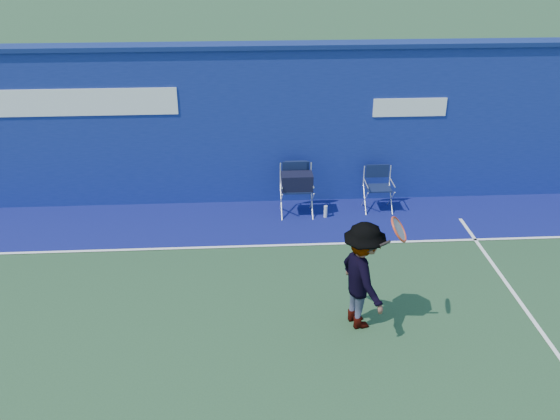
{
  "coord_description": "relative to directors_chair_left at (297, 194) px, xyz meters",
  "views": [
    {
      "loc": [
        0.52,
        -5.71,
        5.17
      ],
      "look_at": [
        1.0,
        2.6,
        1.0
      ],
      "focal_mm": 38.0,
      "sensor_mm": 36.0,
      "label": 1
    }
  ],
  "objects": [
    {
      "name": "water_bottle",
      "position": [
        0.54,
        -0.18,
        -0.3
      ],
      "size": [
        0.07,
        0.07,
        0.24
      ],
      "primitive_type": "cylinder",
      "color": "silver",
      "rests_on": "ground"
    },
    {
      "name": "tennis_player",
      "position": [
        0.6,
        -3.45,
        0.37
      ],
      "size": [
        0.99,
        1.14,
        1.72
      ],
      "color": "#EA4738",
      "rests_on": "ground"
    },
    {
      "name": "ground",
      "position": [
        -1.42,
        -4.42,
        -0.42
      ],
      "size": [
        80.0,
        80.0,
        0.0
      ],
      "primitive_type": "plane",
      "color": "#244327",
      "rests_on": "ground"
    },
    {
      "name": "court_lines",
      "position": [
        -1.42,
        -3.82,
        -0.41
      ],
      "size": [
        24.0,
        12.0,
        0.01
      ],
      "color": "white",
      "rests_on": "out_of_bounds_strip"
    },
    {
      "name": "directors_chair_left",
      "position": [
        0.0,
        0.0,
        0.0
      ],
      "size": [
        0.58,
        0.54,
        0.99
      ],
      "color": "silver",
      "rests_on": "ground"
    },
    {
      "name": "directors_chair_right",
      "position": [
        1.59,
        0.09,
        -0.15
      ],
      "size": [
        0.51,
        0.46,
        0.86
      ],
      "color": "silver",
      "rests_on": "ground"
    },
    {
      "name": "out_of_bounds_strip",
      "position": [
        -1.42,
        -0.32,
        -0.42
      ],
      "size": [
        24.0,
        1.8,
        0.01
      ],
      "primitive_type": "cube",
      "color": "#0D1357",
      "rests_on": "ground"
    },
    {
      "name": "stadium_wall",
      "position": [
        -1.43,
        0.78,
        1.13
      ],
      "size": [
        24.0,
        0.5,
        3.08
      ],
      "color": "navy",
      "rests_on": "ground"
    }
  ]
}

